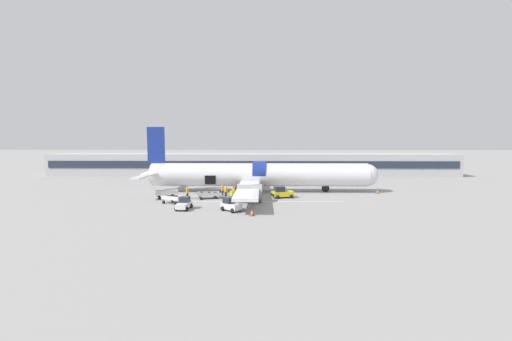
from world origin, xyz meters
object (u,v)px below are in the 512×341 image
at_px(ground_crew_supervisor, 239,190).
at_px(ground_crew_loader_a, 187,193).
at_px(ground_crew_loader_b, 226,192).
at_px(baggage_tug_lead, 282,193).
at_px(airplane, 256,175).
at_px(ground_crew_driver, 234,191).
at_px(baggage_tug_rear, 231,205).
at_px(ground_crew_helper, 232,195).
at_px(ground_crew_marshal, 222,190).
at_px(baggage_cart_queued, 168,194).
at_px(baggage_tug_mid, 184,204).
at_px(baggage_cart_loading, 209,195).
at_px(baggage_cart_empty, 174,199).

bearing_deg(ground_crew_supervisor, ground_crew_loader_a, -158.26).
height_order(ground_crew_loader_a, ground_crew_loader_b, ground_crew_loader_a).
bearing_deg(baggage_tug_lead, airplane, 125.74).
relative_size(ground_crew_loader_b, ground_crew_driver, 0.88).
distance_m(airplane, ground_crew_supervisor, 4.79).
relative_size(airplane, ground_crew_driver, 21.91).
height_order(baggage_tug_rear, ground_crew_loader_b, baggage_tug_rear).
relative_size(ground_crew_helper, ground_crew_marshal, 1.06).
bearing_deg(airplane, baggage_tug_lead, -54.26).
bearing_deg(airplane, baggage_cart_queued, -154.52).
relative_size(baggage_tug_mid, baggage_cart_queued, 0.70).
distance_m(ground_crew_loader_b, ground_crew_driver, 1.30).
bearing_deg(ground_crew_driver, baggage_tug_lead, 1.24).
xyz_separation_m(ground_crew_loader_a, ground_crew_supervisor, (7.06, 2.81, -0.01)).
bearing_deg(ground_crew_loader_b, baggage_cart_queued, -173.04).
relative_size(baggage_cart_loading, ground_crew_driver, 2.30).
bearing_deg(ground_crew_helper, ground_crew_supervisor, 82.98).
bearing_deg(baggage_cart_empty, ground_crew_helper, 10.53).
relative_size(baggage_cart_loading, ground_crew_loader_a, 2.40).
bearing_deg(ground_crew_marshal, ground_crew_driver, -48.34).
bearing_deg(baggage_cart_empty, airplane, 42.27).
distance_m(ground_crew_loader_a, ground_crew_driver, 6.56).
xyz_separation_m(baggage_cart_queued, ground_crew_loader_b, (8.25, 1.01, 0.26)).
bearing_deg(ground_crew_loader_b, baggage_cart_loading, -152.28).
bearing_deg(ground_crew_helper, ground_crew_driver, 90.03).
bearing_deg(ground_crew_helper, ground_crew_loader_b, 110.11).
height_order(baggage_tug_lead, ground_crew_supervisor, baggage_tug_lead).
relative_size(baggage_tug_mid, ground_crew_helper, 1.68).
distance_m(baggage_cart_empty, ground_crew_loader_b, 7.83).
height_order(baggage_cart_empty, ground_crew_loader_b, ground_crew_loader_b).
distance_m(baggage_cart_queued, ground_crew_marshal, 8.00).
relative_size(baggage_cart_empty, ground_crew_marshal, 2.38).
height_order(baggage_cart_queued, ground_crew_driver, ground_crew_driver).
relative_size(baggage_cart_queued, ground_crew_marshal, 2.55).
bearing_deg(ground_crew_driver, baggage_cart_queued, -176.92).
relative_size(ground_crew_loader_a, ground_crew_marshal, 1.08).
distance_m(baggage_cart_empty, ground_crew_supervisor, 10.06).
relative_size(baggage_tug_lead, ground_crew_driver, 1.92).
bearing_deg(baggage_tug_mid, airplane, 57.79).
relative_size(airplane, baggage_cart_loading, 9.54).
relative_size(airplane, ground_crew_loader_b, 24.76).
bearing_deg(baggage_tug_mid, ground_crew_supervisor, 58.95).
xyz_separation_m(airplane, ground_crew_driver, (-3.13, -5.48, -1.73)).
relative_size(baggage_tug_mid, ground_crew_loader_b, 1.79).
height_order(airplane, ground_crew_loader_a, airplane).
bearing_deg(airplane, ground_crew_loader_a, -146.17).
distance_m(baggage_tug_lead, baggage_cart_loading, 10.47).
distance_m(baggage_tug_rear, ground_crew_loader_a, 10.29).
xyz_separation_m(ground_crew_driver, ground_crew_supervisor, (0.57, 1.85, -0.05)).
height_order(ground_crew_supervisor, ground_crew_marshal, ground_crew_supervisor).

